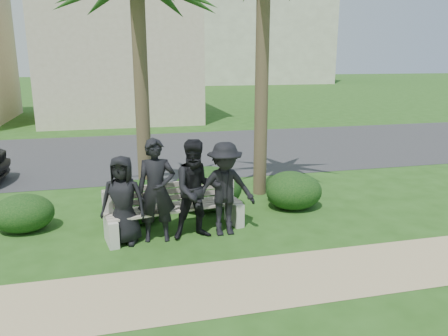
{
  "coord_description": "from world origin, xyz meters",
  "views": [
    {
      "loc": [
        -1.35,
        -7.49,
        3.29
      ],
      "look_at": [
        0.75,
        1.0,
        1.09
      ],
      "focal_mm": 35.0,
      "sensor_mm": 36.0,
      "label": 1
    }
  ],
  "objects_px": {
    "man_d": "(225,189)",
    "man_c": "(197,190)",
    "man_b": "(156,191)",
    "park_bench": "(176,212)",
    "man_a": "(123,200)"
  },
  "relations": [
    {
      "from": "man_d",
      "to": "man_c",
      "type": "bearing_deg",
      "value": -176.91
    },
    {
      "from": "man_b",
      "to": "man_c",
      "type": "distance_m",
      "value": 0.74
    },
    {
      "from": "man_c",
      "to": "man_d",
      "type": "bearing_deg",
      "value": 0.22
    },
    {
      "from": "park_bench",
      "to": "man_c",
      "type": "xyz_separation_m",
      "value": [
        0.36,
        -0.34,
        0.52
      ]
    },
    {
      "from": "man_c",
      "to": "man_b",
      "type": "bearing_deg",
      "value": 172.78
    },
    {
      "from": "man_a",
      "to": "man_d",
      "type": "relative_size",
      "value": 0.91
    },
    {
      "from": "park_bench",
      "to": "man_b",
      "type": "height_order",
      "value": "man_b"
    },
    {
      "from": "man_a",
      "to": "man_d",
      "type": "xyz_separation_m",
      "value": [
        1.88,
        -0.04,
        0.08
      ]
    },
    {
      "from": "park_bench",
      "to": "man_a",
      "type": "height_order",
      "value": "man_a"
    },
    {
      "from": "park_bench",
      "to": "man_d",
      "type": "bearing_deg",
      "value": -28.94
    },
    {
      "from": "man_c",
      "to": "man_d",
      "type": "height_order",
      "value": "man_c"
    },
    {
      "from": "man_b",
      "to": "park_bench",
      "type": "bearing_deg",
      "value": 43.71
    },
    {
      "from": "man_a",
      "to": "man_c",
      "type": "xyz_separation_m",
      "value": [
        1.33,
        -0.07,
        0.12
      ]
    },
    {
      "from": "park_bench",
      "to": "man_c",
      "type": "distance_m",
      "value": 0.72
    },
    {
      "from": "man_b",
      "to": "man_c",
      "type": "xyz_separation_m",
      "value": [
        0.74,
        -0.05,
        -0.02
      ]
    }
  ]
}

